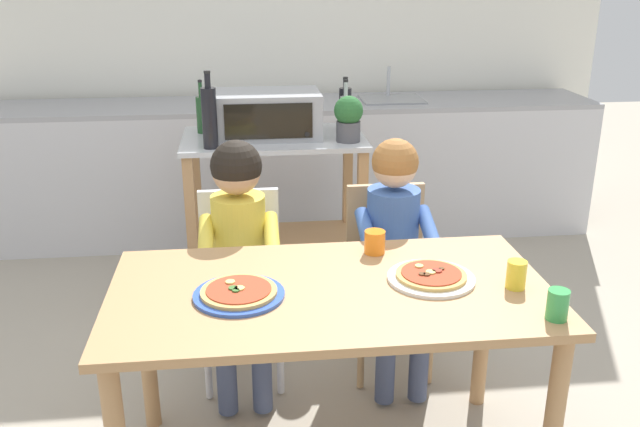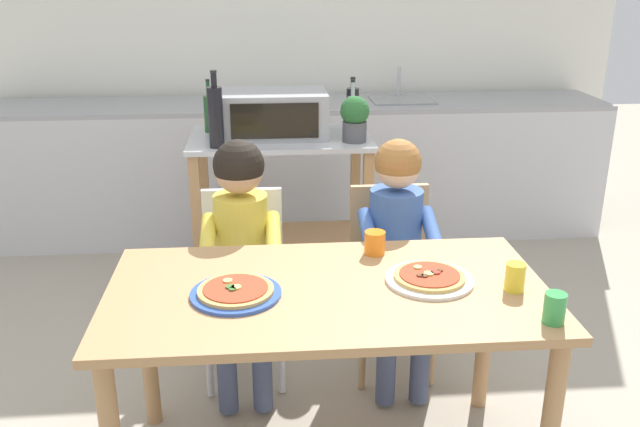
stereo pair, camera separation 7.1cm
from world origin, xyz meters
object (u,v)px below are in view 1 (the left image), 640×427
pizza_plate_blue_rimmed (239,293)px  child_in_yellow_shirt (239,236)px  dining_table (330,314)px  drinking_cup_green (558,305)px  dining_chair_right (388,265)px  pizza_plate_white (431,277)px  drinking_cup_yellow (516,275)px  bottle_tall_green_wine (209,117)px  child_in_blue_striped_shirt (395,234)px  drinking_cup_orange (375,242)px  dining_chair_left (241,272)px  toaster_oven (267,114)px  bottle_squat_spirits (202,113)px  bottle_dark_olive_oil (345,113)px  bottle_slim_sauce (345,108)px  kitchen_island_cart (275,193)px  potted_herb_plant (348,117)px

pizza_plate_blue_rimmed → child_in_yellow_shirt: bearing=90.0°
dining_table → drinking_cup_green: size_ratio=15.30×
dining_chair_right → pizza_plate_white: dining_chair_right is taller
dining_table → drinking_cup_yellow: size_ratio=15.29×
bottle_tall_green_wine → child_in_blue_striped_shirt: size_ratio=0.35×
dining_chair_right → child_in_blue_striped_shirt: bearing=-90.0°
drinking_cup_orange → drinking_cup_green: bearing=-51.0°
child_in_yellow_shirt → drinking_cup_yellow: 1.10m
child_in_yellow_shirt → drinking_cup_green: size_ratio=11.15×
dining_chair_left → pizza_plate_blue_rimmed: 0.75m
child_in_yellow_shirt → drinking_cup_green: (0.94, -0.85, 0.08)m
bottle_tall_green_wine → child_in_blue_striped_shirt: bottle_tall_green_wine is taller
dining_chair_right → dining_table: bearing=-116.8°
child_in_yellow_shirt → drinking_cup_orange: size_ratio=12.43×
toaster_oven → bottle_squat_spirits: bottle_squat_spirits is taller
bottle_dark_olive_oil → drinking_cup_green: (0.38, -1.74, -0.22)m
dining_chair_right → drinking_cup_orange: size_ratio=9.56×
bottle_slim_sauce → drinking_cup_orange: 1.30m
child_in_yellow_shirt → pizza_plate_white: size_ratio=3.58×
child_in_yellow_shirt → dining_chair_right: bearing=10.4°
dining_table → drinking_cup_orange: 0.36m
pizza_plate_white → dining_table: bearing=-176.8°
child_in_blue_striped_shirt → drinking_cup_green: bearing=-70.4°
bottle_squat_spirits → drinking_cup_green: 2.15m
dining_table → drinking_cup_orange: bearing=53.4°
pizza_plate_blue_rimmed → drinking_cup_orange: size_ratio=3.45×
kitchen_island_cart → dining_chair_right: kitchen_island_cart is taller
toaster_oven → drinking_cup_yellow: bearing=-63.6°
bottle_slim_sauce → pizza_plate_blue_rimmed: bottle_slim_sauce is taller
bottle_tall_green_wine → drinking_cup_orange: 1.17m
dining_table → child_in_blue_striped_shirt: 0.66m
drinking_cup_orange → pizza_plate_blue_rimmed: bearing=-149.0°
kitchen_island_cart → bottle_slim_sauce: (0.39, 0.13, 0.42)m
toaster_oven → potted_herb_plant: size_ratio=2.36×
drinking_cup_green → drinking_cup_yellow: (-0.04, 0.22, 0.00)m
bottle_dark_olive_oil → child_in_yellow_shirt: size_ratio=0.26×
dining_chair_left → pizza_plate_white: dining_chair_left is taller
bottle_tall_green_wine → potted_herb_plant: bottle_tall_green_wine is taller
bottle_dark_olive_oil → dining_chair_right: size_ratio=0.34×
drinking_cup_yellow → dining_chair_right: bearing=109.1°
kitchen_island_cart → potted_herb_plant: 0.58m
dining_table → drinking_cup_green: 0.72m
dining_table → toaster_oven: bearing=95.6°
pizza_plate_blue_rimmed → dining_chair_left: bearing=90.0°
dining_chair_left → child_in_yellow_shirt: bearing=-90.0°
toaster_oven → dining_table: bearing=-84.4°
drinking_cup_orange → drinking_cup_green: drinking_cup_green is taller
toaster_oven → drinking_cup_green: bearing=-65.4°
pizza_plate_white → bottle_dark_olive_oil: bearing=93.2°
dining_chair_left → pizza_plate_blue_rimmed: bearing=-90.0°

